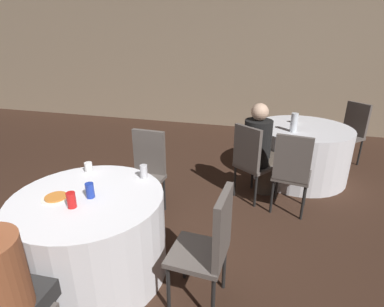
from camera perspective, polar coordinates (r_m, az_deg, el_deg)
The scene contains 18 objects.
ground_plane at distance 2.94m, azimuth -18.45°, elevation -21.04°, with size 16.00×16.00×0.00m, color #382319.
wall_back at distance 6.75m, azimuth 3.74°, elevation 17.10°, with size 16.00×0.06×2.80m.
table_near at distance 2.74m, azimuth -18.38°, elevation -14.56°, with size 1.21×1.21×0.75m.
table_far at distance 4.56m, azimuth 19.90°, elevation 0.25°, with size 1.32×1.32×0.75m.
chair_near_north at distance 3.38m, azimuth -8.63°, elevation -2.46°, with size 0.42×0.43×0.97m.
chair_near_east at distance 2.23m, azimuth 3.64°, elevation -16.39°, with size 0.43×0.42×0.97m.
chair_far_southwest at distance 3.66m, azimuth 11.13°, elevation -0.75°, with size 0.56×0.56×0.97m.
chair_far_south at distance 3.48m, azimuth 18.48°, elevation -2.68°, with size 0.46×0.46×0.97m.
chair_far_northeast at distance 5.33m, azimuth 28.10°, elevation 4.21°, with size 0.57×0.57×0.97m.
person_floral_shirt at distance 2.08m, azimuth -31.90°, elevation -21.98°, with size 0.36×0.52×1.19m.
person_black_shirt at distance 3.76m, azimuth 12.83°, elevation 0.46°, with size 0.45×0.47×1.21m.
pizza_plate_near at distance 2.60m, azimuth -24.49°, elevation -7.61°, with size 0.22×0.22×0.02m.
soda_can_red at distance 2.40m, azimuth -22.00°, elevation -8.22°, with size 0.07×0.07×0.12m.
soda_can_blue at distance 2.49m, azimuth -18.87°, elevation -6.67°, with size 0.07×0.07×0.12m.
soda_can_silver at distance 2.70m, azimuth -9.17°, elevation -3.41°, with size 0.07×0.07×0.12m.
cup_near at distance 2.95m, azimuth -19.10°, elevation -2.48°, with size 0.07×0.07×0.09m.
bottle_far at distance 4.14m, azimuth 18.86°, elevation 5.60°, with size 0.09×0.09×0.25m.
cup_far at distance 4.60m, azimuth 19.12°, elevation 6.16°, with size 0.07×0.07×0.11m.
Camera 1 is at (1.37, -1.72, 1.94)m, focal length 28.00 mm.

